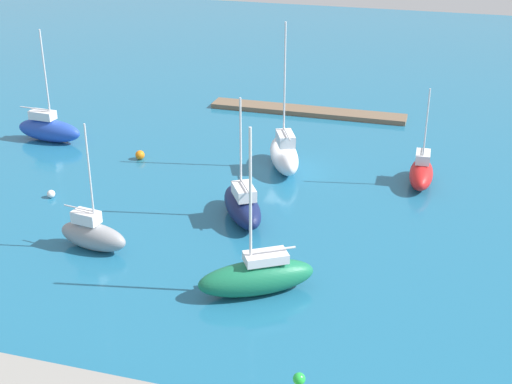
# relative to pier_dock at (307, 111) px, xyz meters

# --- Properties ---
(water) EXTENTS (160.00, 160.00, 0.00)m
(water) POSITION_rel_pier_dock_xyz_m (-1.25, 16.64, -0.26)
(water) COLOR #1E668C
(water) RESTS_ON ground
(pier_dock) EXTENTS (21.44, 2.61, 0.51)m
(pier_dock) POSITION_rel_pier_dock_xyz_m (0.00, 0.00, 0.00)
(pier_dock) COLOR brown
(pier_dock) RESTS_ON ground
(sailboat_gray_off_beacon) EXTENTS (5.59, 2.60, 9.49)m
(sailboat_gray_off_beacon) POSITION_rel_pier_dock_xyz_m (8.10, 33.80, 0.90)
(sailboat_gray_off_beacon) COLOR gray
(sailboat_gray_off_beacon) RESTS_ON water
(sailboat_red_lone_south) EXTENTS (2.21, 5.72, 8.59)m
(sailboat_red_lone_south) POSITION_rel_pier_dock_xyz_m (-13.42, 15.87, 0.86)
(sailboat_red_lone_south) COLOR red
(sailboat_red_lone_south) RESTS_ON water
(sailboat_white_west_end) EXTENTS (4.91, 7.26, 13.12)m
(sailboat_white_west_end) POSITION_rel_pier_dock_xyz_m (-1.39, 15.93, 1.23)
(sailboat_white_west_end) COLOR white
(sailboat_white_west_end) RESTS_ON water
(sailboat_blue_far_north) EXTENTS (6.97, 2.48, 11.06)m
(sailboat_blue_far_north) POSITION_rel_pier_dock_xyz_m (22.58, 15.46, 1.02)
(sailboat_blue_far_north) COLOR #2347B2
(sailboat_blue_far_north) RESTS_ON water
(sailboat_navy_inner_mooring) EXTENTS (5.56, 7.04, 9.67)m
(sailboat_navy_inner_mooring) POSITION_rel_pier_dock_xyz_m (-0.75, 26.42, 0.97)
(sailboat_navy_inner_mooring) COLOR #141E4C
(sailboat_navy_inner_mooring) RESTS_ON water
(sailboat_green_east_end) EXTENTS (7.72, 5.99, 11.31)m
(sailboat_green_east_end) POSITION_rel_pier_dock_xyz_m (-4.71, 36.06, 0.98)
(sailboat_green_east_end) COLOR #19724C
(sailboat_green_east_end) RESTS_ON water
(mooring_buoy_white) EXTENTS (0.66, 0.66, 0.66)m
(mooring_buoy_white) POSITION_rel_pier_dock_xyz_m (15.54, 27.05, 0.07)
(mooring_buoy_white) COLOR white
(mooring_buoy_white) RESTS_ON water
(mooring_buoy_orange) EXTENTS (0.86, 0.86, 0.86)m
(mooring_buoy_orange) POSITION_rel_pier_dock_xyz_m (12.01, 17.37, 0.17)
(mooring_buoy_orange) COLOR orange
(mooring_buoy_orange) RESTS_ON water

